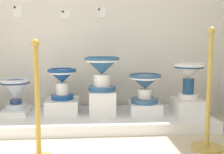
{
  "coord_description": "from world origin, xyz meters",
  "views": [
    {
      "loc": [
        1.47,
        -0.33,
        0.92
      ],
      "look_at": [
        1.71,
        2.73,
        0.54
      ],
      "focal_mm": 43.85,
      "sensor_mm": 36.0,
      "label": 1
    }
  ],
  "objects_px": {
    "antique_toilet_squat_floral": "(62,79)",
    "antique_toilet_broad_patterned": "(145,84)",
    "info_placard_third": "(101,12)",
    "plinth_block_squat_floral": "(63,106)",
    "plinth_block_broad_patterned": "(145,108)",
    "info_placard_second": "(66,14)",
    "info_placard_first": "(18,11)",
    "plinth_block_tall_cobalt": "(188,106)",
    "stanchion_post_near_right": "(208,115)",
    "antique_toilet_slender_white": "(102,69)",
    "plinth_block_slender_white": "(102,102)",
    "antique_toilet_tall_cobalt": "(189,74)",
    "antique_toilet_rightmost": "(15,90)",
    "plinth_block_rightmost": "(16,111)",
    "stanchion_post_near_left": "(38,125)"
  },
  "relations": [
    {
      "from": "antique_toilet_rightmost",
      "to": "info_placard_second",
      "type": "bearing_deg",
      "value": 33.57
    },
    {
      "from": "antique_toilet_squat_floral",
      "to": "antique_toilet_broad_patterned",
      "type": "distance_m",
      "value": 0.96
    },
    {
      "from": "antique_toilet_rightmost",
      "to": "stanchion_post_near_left",
      "type": "height_order",
      "value": "stanchion_post_near_left"
    },
    {
      "from": "plinth_block_tall_cobalt",
      "to": "stanchion_post_near_right",
      "type": "bearing_deg",
      "value": -97.03
    },
    {
      "from": "plinth_block_squat_floral",
      "to": "antique_toilet_tall_cobalt",
      "type": "relative_size",
      "value": 0.97
    },
    {
      "from": "antique_toilet_rightmost",
      "to": "plinth_block_broad_patterned",
      "type": "bearing_deg",
      "value": -3.77
    },
    {
      "from": "antique_toilet_broad_patterned",
      "to": "antique_toilet_rightmost",
      "type": "bearing_deg",
      "value": 176.23
    },
    {
      "from": "plinth_block_slender_white",
      "to": "info_placard_second",
      "type": "xyz_separation_m",
      "value": [
        -0.43,
        0.42,
        1.04
      ]
    },
    {
      "from": "antique_toilet_slender_white",
      "to": "plinth_block_tall_cobalt",
      "type": "bearing_deg",
      "value": -6.37
    },
    {
      "from": "stanchion_post_near_right",
      "to": "plinth_block_tall_cobalt",
      "type": "bearing_deg",
      "value": 82.97
    },
    {
      "from": "antique_toilet_squat_floral",
      "to": "antique_toilet_broad_patterned",
      "type": "bearing_deg",
      "value": -6.23
    },
    {
      "from": "antique_toilet_slender_white",
      "to": "info_placard_first",
      "type": "distance_m",
      "value": 1.3
    },
    {
      "from": "info_placard_second",
      "to": "stanchion_post_near_right",
      "type": "bearing_deg",
      "value": -44.18
    },
    {
      "from": "antique_toilet_slender_white",
      "to": "info_placard_first",
      "type": "xyz_separation_m",
      "value": [
        -1.02,
        0.42,
        0.68
      ]
    },
    {
      "from": "plinth_block_slender_white",
      "to": "plinth_block_squat_floral",
      "type": "bearing_deg",
      "value": 173.24
    },
    {
      "from": "antique_toilet_rightmost",
      "to": "stanchion_post_near_right",
      "type": "distance_m",
      "value": 2.09
    },
    {
      "from": "info_placard_first",
      "to": "antique_toilet_squat_floral",
      "type": "bearing_deg",
      "value": -32.87
    },
    {
      "from": "plinth_block_broad_patterned",
      "to": "antique_toilet_tall_cobalt",
      "type": "relative_size",
      "value": 0.88
    },
    {
      "from": "antique_toilet_broad_patterned",
      "to": "info_placard_third",
      "type": "relative_size",
      "value": 2.91
    },
    {
      "from": "plinth_block_squat_floral",
      "to": "plinth_block_broad_patterned",
      "type": "relative_size",
      "value": 1.11
    },
    {
      "from": "antique_toilet_slender_white",
      "to": "info_placard_second",
      "type": "height_order",
      "value": "info_placard_second"
    },
    {
      "from": "antique_toilet_slender_white",
      "to": "antique_toilet_squat_floral",
      "type": "bearing_deg",
      "value": 173.24
    },
    {
      "from": "info_placard_first",
      "to": "info_placard_second",
      "type": "height_order",
      "value": "info_placard_first"
    },
    {
      "from": "plinth_block_slender_white",
      "to": "plinth_block_broad_patterned",
      "type": "height_order",
      "value": "plinth_block_slender_white"
    },
    {
      "from": "plinth_block_tall_cobalt",
      "to": "stanchion_post_near_right",
      "type": "height_order",
      "value": "stanchion_post_near_right"
    },
    {
      "from": "info_placard_third",
      "to": "plinth_block_squat_floral",
      "type": "bearing_deg",
      "value": -142.43
    },
    {
      "from": "plinth_block_squat_floral",
      "to": "info_placard_first",
      "type": "height_order",
      "value": "info_placard_first"
    },
    {
      "from": "plinth_block_broad_patterned",
      "to": "info_placard_second",
      "type": "distance_m",
      "value": 1.51
    },
    {
      "from": "plinth_block_broad_patterned",
      "to": "plinth_block_tall_cobalt",
      "type": "xyz_separation_m",
      "value": [
        0.49,
        -0.06,
        0.03
      ]
    },
    {
      "from": "antique_toilet_tall_cobalt",
      "to": "plinth_block_squat_floral",
      "type": "bearing_deg",
      "value": 173.51
    },
    {
      "from": "plinth_block_rightmost",
      "to": "antique_toilet_slender_white",
      "type": "height_order",
      "value": "antique_toilet_slender_white"
    },
    {
      "from": "plinth_block_squat_floral",
      "to": "antique_toilet_squat_floral",
      "type": "distance_m",
      "value": 0.32
    },
    {
      "from": "plinth_block_squat_floral",
      "to": "antique_toilet_tall_cobalt",
      "type": "distance_m",
      "value": 1.5
    },
    {
      "from": "info_placard_second",
      "to": "stanchion_post_near_left",
      "type": "height_order",
      "value": "info_placard_second"
    },
    {
      "from": "plinth_block_squat_floral",
      "to": "info_placard_first",
      "type": "relative_size",
      "value": 2.61
    },
    {
      "from": "plinth_block_broad_patterned",
      "to": "info_placard_first",
      "type": "height_order",
      "value": "info_placard_first"
    },
    {
      "from": "plinth_block_squat_floral",
      "to": "antique_toilet_broad_patterned",
      "type": "height_order",
      "value": "antique_toilet_broad_patterned"
    },
    {
      "from": "info_placard_second",
      "to": "stanchion_post_near_right",
      "type": "height_order",
      "value": "info_placard_second"
    },
    {
      "from": "antique_toilet_tall_cobalt",
      "to": "plinth_block_broad_patterned",
      "type": "bearing_deg",
      "value": 173.0
    },
    {
      "from": "antique_toilet_rightmost",
      "to": "info_placard_third",
      "type": "distance_m",
      "value": 1.41
    },
    {
      "from": "antique_toilet_rightmost",
      "to": "antique_toilet_tall_cobalt",
      "type": "bearing_deg",
      "value": -4.57
    },
    {
      "from": "plinth_block_squat_floral",
      "to": "info_placard_second",
      "type": "bearing_deg",
      "value": 85.55
    },
    {
      "from": "antique_toilet_broad_patterned",
      "to": "info_placard_third",
      "type": "height_order",
      "value": "info_placard_third"
    },
    {
      "from": "plinth_block_squat_floral",
      "to": "info_placard_third",
      "type": "xyz_separation_m",
      "value": [
        0.47,
        0.36,
        1.11
      ]
    },
    {
      "from": "plinth_block_slender_white",
      "to": "info_placard_first",
      "type": "xyz_separation_m",
      "value": [
        -1.02,
        0.42,
        1.07
      ]
    },
    {
      "from": "antique_toilet_slender_white",
      "to": "antique_toilet_rightmost",
      "type": "bearing_deg",
      "value": 177.21
    },
    {
      "from": "antique_toilet_rightmost",
      "to": "plinth_block_slender_white",
      "type": "distance_m",
      "value": 1.0
    },
    {
      "from": "plinth_block_rightmost",
      "to": "plinth_block_tall_cobalt",
      "type": "xyz_separation_m",
      "value": [
        1.97,
        -0.16,
        0.06
      ]
    },
    {
      "from": "antique_toilet_squat_floral",
      "to": "plinth_block_broad_patterned",
      "type": "height_order",
      "value": "antique_toilet_squat_floral"
    },
    {
      "from": "antique_toilet_rightmost",
      "to": "plinth_block_squat_floral",
      "type": "height_order",
      "value": "antique_toilet_rightmost"
    }
  ]
}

